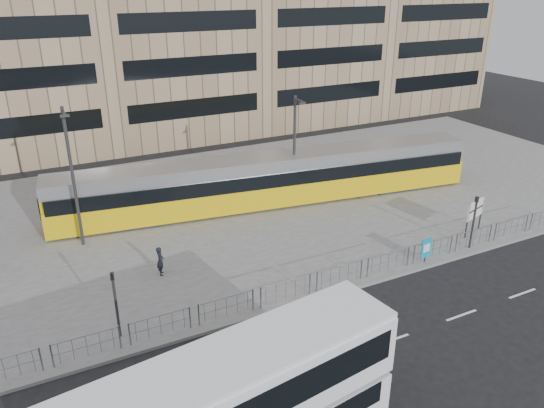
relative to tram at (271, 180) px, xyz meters
name	(u,v)px	position (x,y,z in m)	size (l,w,h in m)	color
ground	(304,305)	(-3.99, -11.28, -1.83)	(120.00, 120.00, 0.00)	black
plaza	(212,211)	(-3.99, 0.72, -1.75)	(64.00, 24.00, 0.15)	slate
kerb	(303,303)	(-3.99, -11.23, -1.75)	(64.00, 0.25, 0.17)	gray
pedestrian_barrier	(335,272)	(-1.99, -10.78, -0.84)	(32.07, 0.07, 1.10)	gray
road_markings	(372,347)	(-2.99, -15.28, -1.82)	(62.00, 0.12, 0.01)	white
tram	(271,180)	(0.00, 0.00, 0.00)	(28.44, 6.38, 3.34)	yellow
station_sign	(475,210)	(8.59, -9.51, -0.20)	(1.79, 0.61, 2.13)	#2D2D30
ad_panel	(426,248)	(3.72, -10.88, -0.87)	(0.74, 0.13, 1.38)	#2D2D30
pedestrian	(160,261)	(-9.25, -5.77, -0.90)	(0.57, 0.37, 1.55)	black
traffic_light_west	(115,297)	(-12.25, -9.97, 0.30)	(0.21, 0.24, 3.10)	#2D2D30
traffic_light_east	(475,216)	(7.09, -10.78, 0.30)	(0.21, 0.23, 3.10)	#2D2D30
lamp_post_west	(72,173)	(-12.31, -0.58, 2.67)	(0.45, 1.04, 7.96)	#2D2D30
lamp_post_east	(295,146)	(1.44, -0.54, 2.29)	(0.45, 1.04, 7.21)	#2D2D30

